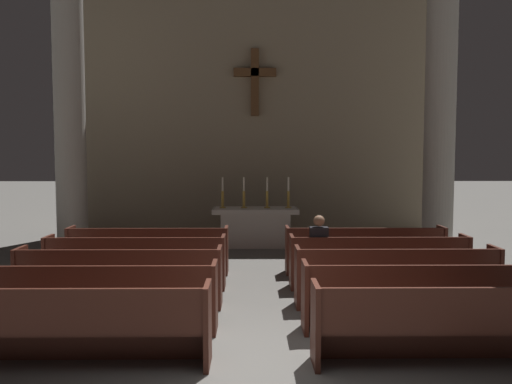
% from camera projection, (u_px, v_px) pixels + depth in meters
% --- Properties ---
extents(ground_plane, '(80.00, 80.00, 0.00)m').
position_uv_depth(ground_plane, '(261.00, 365.00, 5.95)').
color(ground_plane, '#66635E').
extents(pew_left_row_1, '(3.18, 0.50, 0.95)m').
position_uv_depth(pew_left_row_1, '(69.00, 326.00, 5.86)').
color(pew_left_row_1, '#4C2319').
rests_on(pew_left_row_1, ground).
extents(pew_left_row_2, '(3.18, 0.50, 0.95)m').
position_uv_depth(pew_left_row_2, '(99.00, 298.00, 7.00)').
color(pew_left_row_2, '#4C2319').
rests_on(pew_left_row_2, ground).
extents(pew_left_row_3, '(3.18, 0.50, 0.95)m').
position_uv_depth(pew_left_row_3, '(120.00, 277.00, 8.14)').
color(pew_left_row_3, '#4C2319').
rests_on(pew_left_row_3, ground).
extents(pew_left_row_4, '(3.18, 0.50, 0.95)m').
position_uv_depth(pew_left_row_4, '(136.00, 262.00, 9.28)').
color(pew_left_row_4, '#4C2319').
rests_on(pew_left_row_4, ground).
extents(pew_left_row_5, '(3.18, 0.50, 0.95)m').
position_uv_depth(pew_left_row_5, '(149.00, 250.00, 10.43)').
color(pew_left_row_5, '#4C2319').
rests_on(pew_left_row_5, ground).
extents(pew_right_row_1, '(3.18, 0.50, 0.95)m').
position_uv_depth(pew_right_row_1, '(453.00, 324.00, 5.90)').
color(pew_right_row_1, '#4C2319').
rests_on(pew_right_row_1, ground).
extents(pew_right_row_2, '(3.18, 0.50, 0.95)m').
position_uv_depth(pew_right_row_2, '(420.00, 297.00, 7.04)').
color(pew_right_row_2, '#4C2319').
rests_on(pew_right_row_2, ground).
extents(pew_right_row_3, '(3.18, 0.50, 0.95)m').
position_uv_depth(pew_right_row_3, '(396.00, 277.00, 8.18)').
color(pew_right_row_3, '#4C2319').
rests_on(pew_right_row_3, ground).
extents(pew_right_row_4, '(3.18, 0.50, 0.95)m').
position_uv_depth(pew_right_row_4, '(379.00, 262.00, 9.33)').
color(pew_right_row_4, '#4C2319').
rests_on(pew_right_row_4, ground).
extents(pew_right_row_5, '(3.18, 0.50, 0.95)m').
position_uv_depth(pew_right_row_5, '(365.00, 250.00, 10.47)').
color(pew_right_row_5, '#4C2319').
rests_on(pew_right_row_5, ground).
extents(column_left_second, '(1.14, 1.14, 7.32)m').
position_uv_depth(column_left_second, '(70.00, 107.00, 13.02)').
color(column_left_second, '#ADA89E').
rests_on(column_left_second, ground).
extents(column_right_second, '(1.14, 1.14, 7.32)m').
position_uv_depth(column_right_second, '(440.00, 107.00, 13.11)').
color(column_right_second, '#ADA89E').
rests_on(column_right_second, ground).
extents(altar, '(2.20, 0.90, 1.01)m').
position_uv_depth(altar, '(255.00, 226.00, 13.50)').
color(altar, '#BCB7AD').
rests_on(altar, ground).
extents(candlestick_outer_left, '(0.16, 0.16, 0.79)m').
position_uv_depth(candlestick_outer_left, '(223.00, 198.00, 13.43)').
color(candlestick_outer_left, '#B79338').
rests_on(candlestick_outer_left, altar).
extents(candlestick_inner_left, '(0.16, 0.16, 0.79)m').
position_uv_depth(candlestick_inner_left, '(244.00, 198.00, 13.44)').
color(candlestick_inner_left, '#B79338').
rests_on(candlestick_inner_left, altar).
extents(candlestick_inner_right, '(0.16, 0.16, 0.79)m').
position_uv_depth(candlestick_inner_right, '(267.00, 198.00, 13.45)').
color(candlestick_inner_right, '#B79338').
rests_on(candlestick_inner_right, altar).
extents(candlestick_outer_right, '(0.16, 0.16, 0.79)m').
position_uv_depth(candlestick_outer_right, '(288.00, 198.00, 13.45)').
color(candlestick_outer_right, '#B79338').
rests_on(candlestick_outer_right, altar).
extents(apse_with_cross, '(10.53, 0.48, 8.15)m').
position_uv_depth(apse_with_cross, '(255.00, 97.00, 15.48)').
color(apse_with_cross, gray).
rests_on(apse_with_cross, ground).
extents(lone_worshipper, '(0.32, 0.43, 1.32)m').
position_uv_depth(lone_worshipper, '(318.00, 249.00, 9.34)').
color(lone_worshipper, '#26262B').
rests_on(lone_worshipper, ground).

